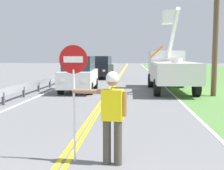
# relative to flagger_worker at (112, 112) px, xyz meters

# --- Properties ---
(centerline_yellow_left) EXTENTS (0.11, 110.00, 0.01)m
(centerline_yellow_left) POSITION_rel_flagger_worker_xyz_m (-1.06, 16.85, -1.04)
(centerline_yellow_left) COLOR yellow
(centerline_yellow_left) RESTS_ON ground
(centerline_yellow_right) EXTENTS (0.11, 110.00, 0.01)m
(centerline_yellow_right) POSITION_rel_flagger_worker_xyz_m (-0.88, 16.85, -1.04)
(centerline_yellow_right) COLOR yellow
(centerline_yellow_right) RESTS_ON ground
(edge_line_right) EXTENTS (0.12, 110.00, 0.01)m
(edge_line_right) POSITION_rel_flagger_worker_xyz_m (2.63, 16.85, -1.04)
(edge_line_right) COLOR silver
(edge_line_right) RESTS_ON ground
(edge_line_left) EXTENTS (0.12, 110.00, 0.01)m
(edge_line_left) POSITION_rel_flagger_worker_xyz_m (-4.57, 16.85, -1.04)
(edge_line_left) COLOR silver
(edge_line_left) RESTS_ON ground
(flagger_worker) EXTENTS (1.08, 0.30, 1.83)m
(flagger_worker) POSITION_rel_flagger_worker_xyz_m (0.00, 0.00, 0.00)
(flagger_worker) COLOR #474238
(flagger_worker) RESTS_ON ground
(stop_sign_paddle) EXTENTS (0.56, 0.04, 2.33)m
(stop_sign_paddle) POSITION_rel_flagger_worker_xyz_m (-0.76, 0.11, 0.66)
(stop_sign_paddle) COLOR silver
(stop_sign_paddle) RESTS_ON ground
(utility_bucket_truck) EXTENTS (2.67, 6.84, 4.95)m
(utility_bucket_truck) POSITION_rel_flagger_worker_xyz_m (2.67, 12.08, 0.35)
(utility_bucket_truck) COLOR silver
(utility_bucket_truck) RESTS_ON ground
(oncoming_suv_nearest) EXTENTS (2.05, 4.67, 2.10)m
(oncoming_suv_nearest) POSITION_rel_flagger_worker_xyz_m (-2.79, 11.24, 0.01)
(oncoming_suv_nearest) COLOR silver
(oncoming_suv_nearest) RESTS_ON ground
(oncoming_suv_second) EXTENTS (2.04, 4.66, 2.10)m
(oncoming_suv_second) POSITION_rel_flagger_worker_xyz_m (-2.56, 21.10, 0.01)
(oncoming_suv_second) COLOR black
(oncoming_suv_second) RESTS_ON ground
(utility_pole_near) EXTENTS (1.80, 0.28, 8.73)m
(utility_pole_near) POSITION_rel_flagger_worker_xyz_m (4.67, 9.73, 3.50)
(utility_pole_near) COLOR brown
(utility_pole_near) RESTS_ON ground
(guardrail_left_shoulder) EXTENTS (0.10, 32.00, 0.71)m
(guardrail_left_shoulder) POSITION_rel_flagger_worker_xyz_m (-5.17, 12.00, -0.53)
(guardrail_left_shoulder) COLOR #9EA0A3
(guardrail_left_shoulder) RESTS_ON ground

